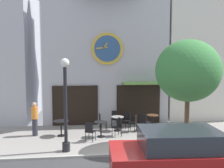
# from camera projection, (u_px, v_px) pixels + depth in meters

# --- Properties ---
(ground_plane) EXTENTS (27.35, 10.92, 0.13)m
(ground_plane) POSITION_uv_depth(u_px,v_px,m) (117.00, 162.00, 8.84)
(ground_plane) COLOR gray
(clock_building) EXTENTS (7.43, 4.37, 9.71)m
(clock_building) POSITION_uv_depth(u_px,v_px,m) (105.00, 40.00, 15.28)
(clock_building) COLOR #B2B2BC
(clock_building) RESTS_ON ground_plane
(neighbor_building_right) EXTENTS (6.82, 4.09, 12.14)m
(neighbor_building_right) POSITION_uv_depth(u_px,v_px,m) (209.00, 27.00, 16.58)
(neighbor_building_right) COLOR silver
(neighbor_building_right) RESTS_ON ground_plane
(street_lamp) EXTENTS (0.36, 0.36, 3.79)m
(street_lamp) POSITION_uv_depth(u_px,v_px,m) (65.00, 105.00, 9.67)
(street_lamp) COLOR black
(street_lamp) RESTS_ON ground_plane
(street_tree) EXTENTS (2.79, 2.51, 4.59)m
(street_tree) POSITION_uv_depth(u_px,v_px,m) (188.00, 71.00, 10.22)
(street_tree) COLOR brown
(street_tree) RESTS_ON ground_plane
(cafe_table_center_right) EXTENTS (0.75, 0.75, 0.77)m
(cafe_table_center_right) POSITION_uv_depth(u_px,v_px,m) (61.00, 125.00, 11.85)
(cafe_table_center_right) COLOR black
(cafe_table_center_right) RESTS_ON ground_plane
(cafe_table_rightmost) EXTENTS (0.67, 0.67, 0.75)m
(cafe_table_rightmost) POSITION_uv_depth(u_px,v_px,m) (101.00, 126.00, 11.71)
(cafe_table_rightmost) COLOR black
(cafe_table_rightmost) RESTS_ON ground_plane
(cafe_table_center_left) EXTENTS (0.66, 0.66, 0.77)m
(cafe_table_center_left) POSITION_uv_depth(u_px,v_px,m) (118.00, 121.00, 12.77)
(cafe_table_center_left) COLOR black
(cafe_table_center_left) RESTS_ON ground_plane
(cafe_table_center) EXTENTS (0.66, 0.66, 0.72)m
(cafe_table_center) POSITION_uv_depth(u_px,v_px,m) (153.00, 119.00, 13.40)
(cafe_table_center) COLOR black
(cafe_table_center) RESTS_ON ground_plane
(cafe_chair_curbside) EXTENTS (0.50, 0.50, 0.90)m
(cafe_chair_curbside) POSITION_uv_depth(u_px,v_px,m) (118.00, 126.00, 11.83)
(cafe_chair_curbside) COLOR black
(cafe_chair_curbside) RESTS_ON ground_plane
(cafe_chair_under_awning) EXTENTS (0.54, 0.54, 0.90)m
(cafe_chair_under_awning) POSITION_uv_depth(u_px,v_px,m) (90.00, 130.00, 11.01)
(cafe_chair_under_awning) COLOR black
(cafe_chair_under_awning) RESTS_ON ground_plane
(cafe_chair_left_end) EXTENTS (0.46, 0.46, 0.90)m
(cafe_chair_left_end) POSITION_uv_depth(u_px,v_px,m) (115.00, 117.00, 13.62)
(cafe_chair_left_end) COLOR black
(cafe_chair_left_end) RESTS_ON ground_plane
(cafe_chair_facing_street) EXTENTS (0.54, 0.54, 0.90)m
(cafe_chair_facing_street) POSITION_uv_depth(u_px,v_px,m) (134.00, 122.00, 12.60)
(cafe_chair_facing_street) COLOR black
(cafe_chair_facing_street) RESTS_ON ground_plane
(cafe_chair_facing_wall) EXTENTS (0.56, 0.56, 0.90)m
(cafe_chair_facing_wall) POSITION_uv_depth(u_px,v_px,m) (145.00, 121.00, 12.81)
(cafe_chair_facing_wall) COLOR black
(cafe_chair_facing_wall) RESTS_ON ground_plane
(cafe_chair_corner) EXTENTS (0.55, 0.55, 0.90)m
(cafe_chair_corner) POSITION_uv_depth(u_px,v_px,m) (127.00, 118.00, 13.36)
(cafe_chair_corner) COLOR black
(cafe_chair_corner) RESTS_ON ground_plane
(cafe_chair_right_end) EXTENTS (0.42, 0.42, 0.90)m
(cafe_chair_right_end) POSITION_uv_depth(u_px,v_px,m) (102.00, 121.00, 12.87)
(cafe_chair_right_end) COLOR black
(cafe_chair_right_end) RESTS_ON ground_plane
(pedestrian_orange) EXTENTS (0.45, 0.45, 1.67)m
(pedestrian_orange) POSITION_uv_depth(u_px,v_px,m) (35.00, 119.00, 11.88)
(pedestrian_orange) COLOR #2D2D38
(pedestrian_orange) RESTS_ON ground_plane
(parked_car_red) EXTENTS (4.38, 2.19, 1.55)m
(parked_car_red) POSITION_uv_depth(u_px,v_px,m) (179.00, 155.00, 7.45)
(parked_car_red) COLOR maroon
(parked_car_red) RESTS_ON ground_plane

